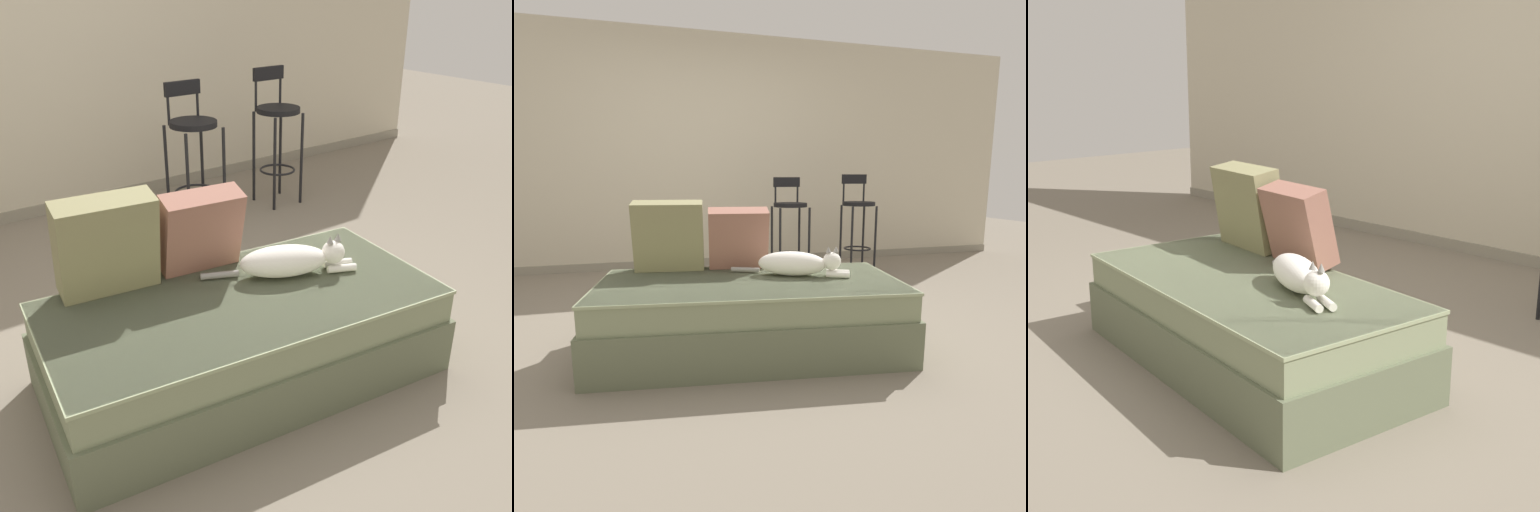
% 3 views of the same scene
% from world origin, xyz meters
% --- Properties ---
extents(ground_plane, '(16.00, 16.00, 0.00)m').
position_xyz_m(ground_plane, '(0.00, 0.00, 0.00)').
color(ground_plane, slate).
rests_on(ground_plane, ground).
extents(wall_back_panel, '(8.00, 0.10, 2.60)m').
position_xyz_m(wall_back_panel, '(0.00, 2.25, 1.30)').
color(wall_back_panel, beige).
rests_on(wall_back_panel, ground).
extents(wall_baseboard_trim, '(8.00, 0.02, 0.09)m').
position_xyz_m(wall_baseboard_trim, '(0.00, 2.20, 0.04)').
color(wall_baseboard_trim, gray).
rests_on(wall_baseboard_trim, ground).
extents(couch, '(1.87, 1.09, 0.43)m').
position_xyz_m(couch, '(0.00, -0.40, 0.22)').
color(couch, '#636B50').
rests_on(couch, ground).
extents(throw_pillow_corner, '(0.46, 0.27, 0.45)m').
position_xyz_m(throw_pillow_corner, '(-0.44, -0.01, 0.65)').
color(throw_pillow_corner, '#847F56').
rests_on(throw_pillow_corner, couch).
extents(throw_pillow_middle, '(0.41, 0.28, 0.41)m').
position_xyz_m(throw_pillow_middle, '(-0.00, -0.06, 0.63)').
color(throw_pillow_middle, '#936051').
rests_on(throw_pillow_middle, couch).
extents(cat, '(0.69, 0.39, 0.19)m').
position_xyz_m(cat, '(0.31, -0.36, 0.50)').
color(cat, white).
rests_on(cat, couch).
extents(bar_stool_near_window, '(0.34, 0.34, 1.03)m').
position_xyz_m(bar_stool_near_window, '(0.82, 1.37, 0.60)').
color(bar_stool_near_window, black).
rests_on(bar_stool_near_window, ground).
extents(bar_stool_by_doorway, '(0.34, 0.34, 1.06)m').
position_xyz_m(bar_stool_by_doorway, '(1.59, 1.37, 0.62)').
color(bar_stool_by_doorway, black).
rests_on(bar_stool_by_doorway, ground).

